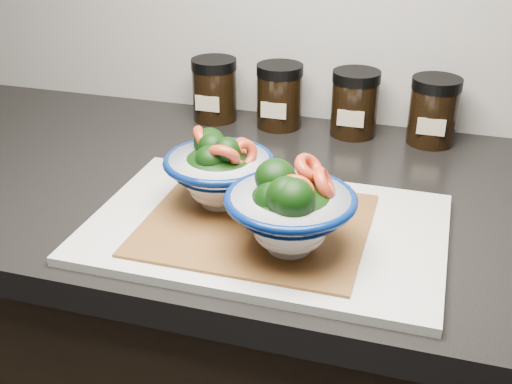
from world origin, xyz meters
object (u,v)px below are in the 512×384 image
(spice_jar_b, at_px, (279,96))
(spice_jar_d, at_px, (433,111))
(bowl_left, at_px, (219,171))
(spice_jar_a, at_px, (215,90))
(spice_jar_c, at_px, (355,103))
(bowl_right, at_px, (289,210))
(cutting_board, at_px, (266,228))

(spice_jar_b, xyz_separation_m, spice_jar_d, (0.26, 0.00, 0.00))
(bowl_left, relative_size, spice_jar_a, 1.30)
(bowl_left, height_order, spice_jar_d, bowl_left)
(spice_jar_b, height_order, spice_jar_c, same)
(bowl_left, height_order, spice_jar_a, bowl_left)
(spice_jar_b, distance_m, spice_jar_d, 0.26)
(spice_jar_a, xyz_separation_m, spice_jar_b, (0.12, 0.00, 0.00))
(bowl_right, height_order, spice_jar_b, bowl_right)
(spice_jar_b, distance_m, spice_jar_c, 0.13)
(spice_jar_b, bearing_deg, cutting_board, -77.54)
(spice_jar_c, bearing_deg, bowl_right, -91.40)
(bowl_right, xyz_separation_m, spice_jar_d, (0.14, 0.42, -0.01))
(spice_jar_b, bearing_deg, spice_jar_a, 180.00)
(bowl_left, bearing_deg, bowl_right, -36.28)
(spice_jar_a, xyz_separation_m, spice_jar_c, (0.26, 0.00, 0.00))
(spice_jar_a, relative_size, spice_jar_c, 1.00)
(bowl_left, relative_size, spice_jar_d, 1.30)
(cutting_board, relative_size, spice_jar_b, 3.98)
(cutting_board, xyz_separation_m, spice_jar_b, (-0.08, 0.37, 0.05))
(cutting_board, bearing_deg, spice_jar_d, 63.27)
(cutting_board, distance_m, spice_jar_d, 0.41)
(cutting_board, distance_m, spice_jar_c, 0.37)
(bowl_left, xyz_separation_m, spice_jar_c, (0.13, 0.33, -0.01))
(bowl_right, bearing_deg, bowl_left, 143.72)
(bowl_right, bearing_deg, spice_jar_b, 106.40)
(bowl_right, distance_m, spice_jar_a, 0.49)
(cutting_board, height_order, bowl_left, bowl_left)
(bowl_left, distance_m, bowl_right, 0.14)
(spice_jar_b, bearing_deg, bowl_right, -73.60)
(spice_jar_a, height_order, spice_jar_c, same)
(bowl_left, height_order, spice_jar_b, bowl_left)
(cutting_board, xyz_separation_m, spice_jar_d, (0.18, 0.37, 0.05))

